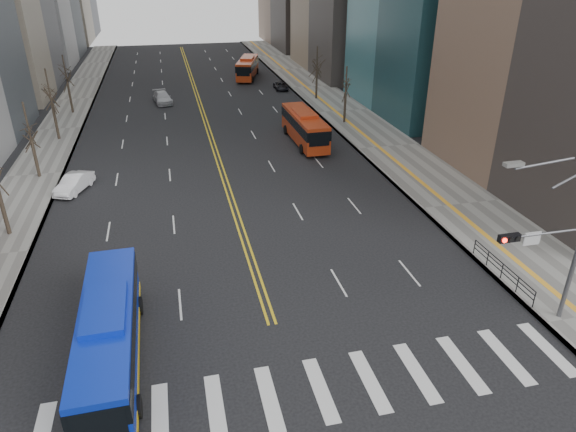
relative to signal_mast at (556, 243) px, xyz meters
The scene contains 15 objects.
ground 14.73m from the signal_mast, behind, with size 220.00×220.00×0.00m, color black.
sidewalk_right 43.43m from the signal_mast, 85.04° to the left, with size 7.00×130.00×0.15m, color slate.
sidewalk_left 52.80m from the signal_mast, 125.14° to the left, with size 5.00×130.00×0.15m, color slate.
crosswalk 14.73m from the signal_mast, behind, with size 26.70×4.00×0.01m.
centerline 54.98m from the signal_mast, 104.56° to the left, with size 0.55×100.00×0.01m.
signal_mast is the anchor object (origin of this frame).
pedestrian_railing 5.71m from the signal_mast, 82.40° to the left, with size 0.06×6.06×1.02m.
street_trees 38.71m from the signal_mast, 122.76° to the left, with size 35.20×47.20×7.60m.
blue_bus 22.07m from the signal_mast, behind, with size 2.77×11.43×3.33m.
red_bus_near 32.45m from the signal_mast, 97.60° to the left, with size 2.78×10.56×3.36m.
red_bus_far 66.72m from the signal_mast, 94.04° to the left, with size 5.36×10.81×3.36m.
car_white 35.88m from the signal_mast, 137.48° to the left, with size 1.52×4.36×1.44m, color white.
car_dark_mid 32.81m from the signal_mast, 96.99° to the left, with size 1.83×4.56×1.55m, color black.
car_silver 56.03m from the signal_mast, 109.44° to the left, with size 2.08×5.12×1.49m, color #ADADB3.
car_dark_far 57.11m from the signal_mast, 91.27° to the left, with size 1.81×3.93×1.09m, color black.
Camera 1 is at (-4.21, -16.41, 17.37)m, focal length 32.00 mm.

